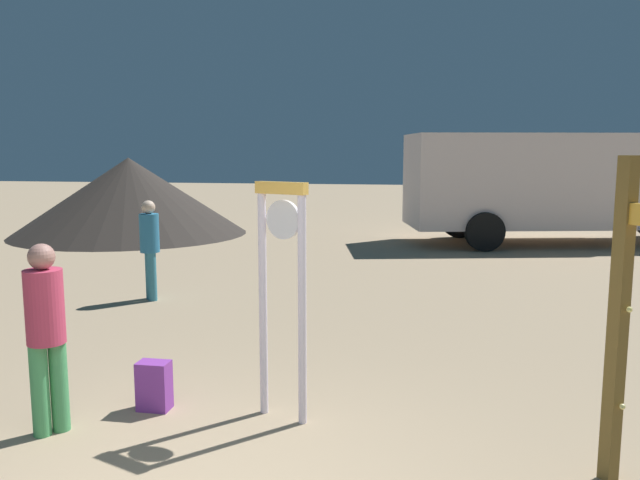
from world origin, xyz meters
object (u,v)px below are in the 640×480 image
Objects in this scene: standing_clock at (282,277)px; box_truck_near at (548,182)px; person_near_clock at (46,329)px; person_distant at (150,245)px; dome_tent at (130,196)px; backpack at (155,386)px.

box_truck_near is at bearing 70.05° from standing_clock.
person_near_clock is 4.66m from person_distant.
standing_clock is 0.27× the size of box_truck_near.
standing_clock is 0.32× the size of dome_tent.
dome_tent is at bearing 113.86° from person_near_clock.
standing_clock is at bearing -109.95° from box_truck_near.
box_truck_near reaches higher than person_distant.
person_distant is 8.24m from dome_tent.
standing_clock is 4.64× the size of backpack.
person_near_clock is at bearing -74.83° from person_distant.
standing_clock reaches higher than person_distant.
backpack is (-1.17, -0.03, -1.02)m from standing_clock.
person_distant is at bearing 115.31° from backpack.
standing_clock is 1.30× the size of person_near_clock.
person_distant is at bearing -134.02° from box_truck_near.
person_distant is 0.24× the size of dome_tent.
person_near_clock is 1.09m from backpack.
dome_tent is (-5.19, 11.72, 0.18)m from person_near_clock.
backpack is at bearing -114.99° from box_truck_near.
standing_clock is at bearing 19.07° from person_near_clock.
dome_tent is at bearing -179.40° from box_truck_near.
person_distant is at bearing -61.23° from dome_tent.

